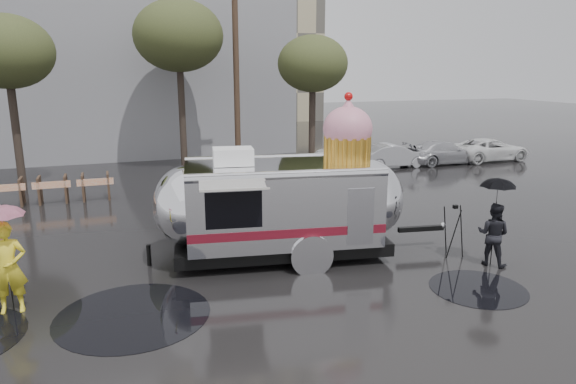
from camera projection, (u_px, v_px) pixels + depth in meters
name	position (u px, v px, depth m)	size (l,w,h in m)	color
ground	(278.00, 287.00, 11.77)	(120.00, 120.00, 0.00)	black
puddles	(159.00, 316.00, 10.35)	(13.23, 3.86, 0.01)	black
grey_building	(92.00, 41.00, 31.00)	(22.00, 12.00, 13.00)	slate
utility_pole	(236.00, 74.00, 24.34)	(1.60, 0.28, 9.00)	#473323
tree_left	(6.00, 53.00, 20.18)	(3.64, 3.64, 6.95)	#382D26
tree_mid	(178.00, 36.00, 24.05)	(4.20, 4.20, 8.03)	#382D26
tree_right	(313.00, 65.00, 24.43)	(3.36, 3.36, 6.42)	#382D26
barricade_row	(53.00, 189.00, 19.02)	(4.30, 0.80, 1.00)	#473323
parked_cars	(423.00, 151.00, 26.38)	(13.20, 1.90, 1.50)	silver
airstream_trailer	(285.00, 201.00, 13.31)	(8.07, 3.46, 4.38)	silver
person_left	(8.00, 268.00, 10.36)	(0.69, 0.46, 1.91)	yellow
umbrella_pink	(2.00, 222.00, 10.13)	(1.09, 1.09, 2.29)	pink
person_right	(493.00, 234.00, 12.92)	(0.78, 0.43, 1.62)	black
umbrella_black	(497.00, 192.00, 12.66)	(1.08, 1.08, 2.28)	black
tripod	(454.00, 226.00, 13.54)	(0.53, 0.58, 1.41)	black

